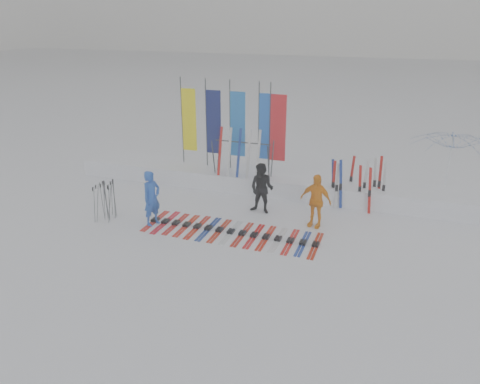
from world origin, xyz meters
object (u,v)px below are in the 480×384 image
at_px(person_black, 262,189).
at_px(ski_row, 231,232).
at_px(person_blue, 152,198).
at_px(tent_canopy, 449,168).
at_px(ski_rack, 243,154).
at_px(person_yellow, 316,201).

height_order(person_black, ski_row, person_black).
height_order(person_blue, person_black, person_blue).
relative_size(tent_canopy, ski_rack, 1.34).
distance_m(person_black, ski_rack, 2.09).
bearing_deg(person_black, ski_rack, 132.55).
height_order(person_yellow, ski_rack, ski_rack).
distance_m(tent_canopy, ski_rack, 6.79).
distance_m(person_blue, ski_row, 2.54).
distance_m(person_blue, person_yellow, 4.82).
bearing_deg(ski_row, person_blue, -174.99).
height_order(person_blue, person_yellow, person_blue).
height_order(ski_row, ski_rack, ski_rack).
bearing_deg(person_blue, tent_canopy, -41.94).
height_order(person_black, tent_canopy, tent_canopy).
bearing_deg(ski_row, person_black, 76.73).
height_order(person_yellow, tent_canopy, tent_canopy).
distance_m(person_black, ski_row, 1.92).
relative_size(person_yellow, ski_row, 0.32).
bearing_deg(ski_rack, ski_row, -76.75).
relative_size(person_yellow, ski_rack, 0.80).
distance_m(person_yellow, ski_rack, 3.66).
relative_size(tent_canopy, ski_row, 0.53).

